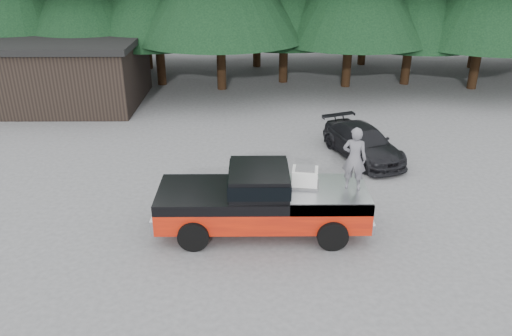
{
  "coord_description": "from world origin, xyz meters",
  "views": [
    {
      "loc": [
        0.68,
        -12.74,
        7.56
      ],
      "look_at": [
        0.78,
        0.0,
        1.74
      ],
      "focal_mm": 35.0,
      "sensor_mm": 36.0,
      "label": 1
    }
  ],
  "objects_px": {
    "pickup_truck": "(262,209)",
    "man_on_bed": "(354,159)",
    "air_compressor": "(305,178)",
    "parked_car": "(363,143)",
    "utility_building": "(58,70)"
  },
  "relations": [
    {
      "from": "man_on_bed",
      "to": "air_compressor",
      "type": "bearing_deg",
      "value": 9.56
    },
    {
      "from": "parked_car",
      "to": "utility_building",
      "type": "bearing_deg",
      "value": 131.9
    },
    {
      "from": "parked_car",
      "to": "air_compressor",
      "type": "bearing_deg",
      "value": -139.01
    },
    {
      "from": "pickup_truck",
      "to": "man_on_bed",
      "type": "bearing_deg",
      "value": -0.29
    },
    {
      "from": "pickup_truck",
      "to": "man_on_bed",
      "type": "distance_m",
      "value": 2.92
    },
    {
      "from": "man_on_bed",
      "to": "parked_car",
      "type": "distance_m",
      "value": 5.66
    },
    {
      "from": "pickup_truck",
      "to": "man_on_bed",
      "type": "height_order",
      "value": "man_on_bed"
    },
    {
      "from": "air_compressor",
      "to": "utility_building",
      "type": "height_order",
      "value": "utility_building"
    },
    {
      "from": "pickup_truck",
      "to": "utility_building",
      "type": "distance_m",
      "value": 15.98
    },
    {
      "from": "pickup_truck",
      "to": "air_compressor",
      "type": "bearing_deg",
      "value": 7.74
    },
    {
      "from": "parked_car",
      "to": "man_on_bed",
      "type": "bearing_deg",
      "value": -126.05
    },
    {
      "from": "man_on_bed",
      "to": "pickup_truck",
      "type": "bearing_deg",
      "value": 16.9
    },
    {
      "from": "man_on_bed",
      "to": "utility_building",
      "type": "bearing_deg",
      "value": -27.9
    },
    {
      "from": "man_on_bed",
      "to": "utility_building",
      "type": "height_order",
      "value": "utility_building"
    },
    {
      "from": "air_compressor",
      "to": "man_on_bed",
      "type": "distance_m",
      "value": 1.46
    }
  ]
}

